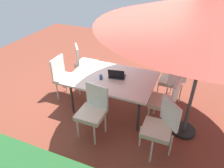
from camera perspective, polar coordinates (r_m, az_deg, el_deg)
ground_plane at (r=4.58m, az=-0.00°, el=-6.69°), size 10.00×10.00×0.02m
dining_table at (r=4.16m, az=-0.00°, el=1.20°), size 1.70×1.18×0.77m
patio_umbrella at (r=3.23m, az=26.07°, el=17.74°), size 3.24×3.24×2.45m
chair_north at (r=3.68m, az=-5.28°, el=-6.94°), size 0.48×0.49×0.98m
chair_northwest at (r=3.44m, az=13.20°, el=-11.07°), size 0.59×0.59×0.98m
chair_west at (r=4.00m, az=14.53°, el=-4.35°), size 0.48×0.47×0.98m
chair_southwest at (r=4.68m, az=16.29°, el=1.14°), size 0.58×0.59×0.98m
chair_east at (r=4.74m, az=-12.93°, el=2.09°), size 0.46×0.46×0.98m
chair_southeast at (r=5.32m, az=-7.73°, el=6.09°), size 0.58×0.58×0.98m
laptop at (r=4.10m, az=1.34°, el=2.29°), size 0.36×0.29×0.21m
cup at (r=4.06m, az=-3.08°, el=1.88°), size 0.06×0.06×0.09m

